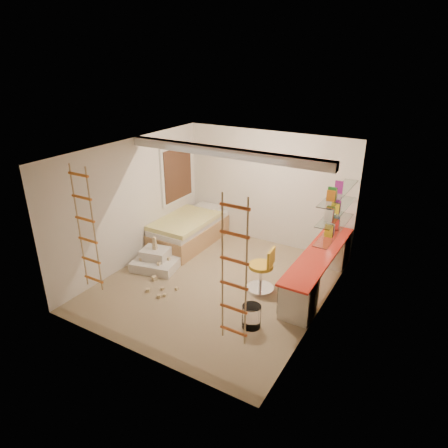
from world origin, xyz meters
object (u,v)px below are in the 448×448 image
Objects in this scene: bed at (189,230)px; swivel_chair at (262,275)px; desk at (318,269)px; play_platform at (156,261)px.

swivel_chair is (2.33, -0.98, -0.00)m from bed.
swivel_chair reaches higher than bed.
desk is 1.07m from swivel_chair.
swivel_chair is 0.87× the size of play_platform.
swivel_chair is 2.29m from play_platform.
desk is 2.76× the size of play_platform.
bed is (-3.20, 0.36, -0.07)m from desk.
play_platform is at bearing -163.09° from desk.
swivel_chair is (-0.87, -0.62, -0.08)m from desk.
play_platform is at bearing -171.62° from swivel_chair.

